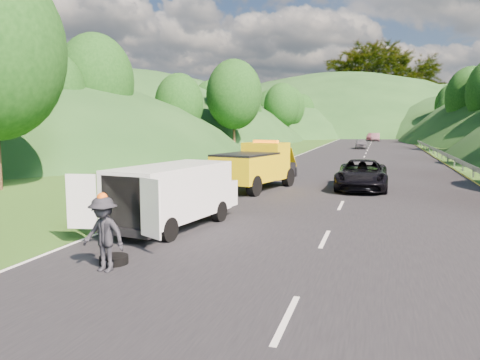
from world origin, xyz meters
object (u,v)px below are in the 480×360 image
(white_van, at_px, (175,193))
(passing_suv, at_px, (361,189))
(spare_tire, at_px, (114,264))
(tow_truck, at_px, (256,166))
(woman, at_px, (145,214))
(worker, at_px, (105,272))
(child, at_px, (175,224))
(suitcase, at_px, (137,208))

(white_van, xyz_separation_m, passing_suv, (5.59, 11.14, -1.19))
(spare_tire, bearing_deg, tow_truck, 89.74)
(spare_tire, height_order, passing_suv, passing_suv)
(spare_tire, bearing_deg, white_van, 93.26)
(woman, distance_m, passing_suv, 12.05)
(woman, height_order, worker, woman)
(tow_truck, relative_size, child, 6.96)
(tow_truck, relative_size, suitcase, 11.73)
(child, height_order, passing_suv, passing_suv)
(white_van, height_order, woman, white_van)
(spare_tire, xyz_separation_m, passing_suv, (5.35, 15.29, 0.00))
(woman, xyz_separation_m, worker, (2.51, -6.62, 0.00))
(tow_truck, xyz_separation_m, child, (-0.56, -8.91, -1.25))
(woman, relative_size, passing_suv, 0.33)
(child, relative_size, worker, 0.51)
(woman, distance_m, worker, 7.08)
(tow_truck, bearing_deg, woman, -95.41)
(tow_truck, height_order, white_van, tow_truck)
(child, bearing_deg, passing_suv, 111.72)
(tow_truck, relative_size, white_van, 1.00)
(woman, bearing_deg, passing_suv, -29.53)
(child, distance_m, suitcase, 2.41)
(child, relative_size, suitcase, 1.68)
(suitcase, xyz_separation_m, passing_suv, (7.96, 9.44, -0.27))
(worker, xyz_separation_m, suitcase, (-2.72, 6.42, 0.27))
(white_van, height_order, child, white_van)
(tow_truck, distance_m, spare_tire, 13.69)
(tow_truck, xyz_separation_m, passing_suv, (5.29, 1.65, -1.25))
(spare_tire, bearing_deg, suitcase, 114.04)
(suitcase, relative_size, spare_tire, 0.76)
(tow_truck, distance_m, worker, 14.27)
(white_van, distance_m, spare_tire, 4.32)
(worker, xyz_separation_m, spare_tire, (-0.11, 0.58, 0.00))
(child, xyz_separation_m, worker, (0.60, -5.30, 0.00))
(woman, xyz_separation_m, suitcase, (-0.21, -0.20, 0.27))
(child, height_order, suitcase, suitcase)
(white_van, height_order, passing_suv, white_van)
(tow_truck, relative_size, worker, 3.54)
(tow_truck, height_order, worker, tow_truck)
(suitcase, relative_size, passing_suv, 0.10)
(white_van, relative_size, suitcase, 11.68)
(white_van, xyz_separation_m, worker, (0.35, -4.72, -1.19))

